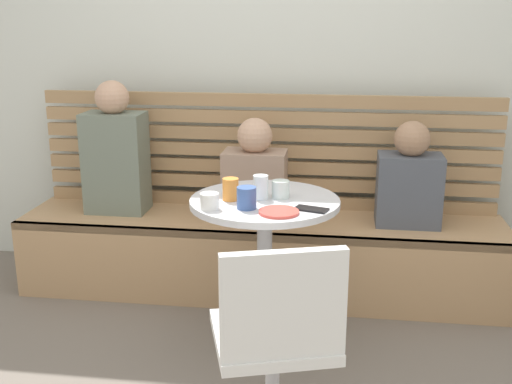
{
  "coord_description": "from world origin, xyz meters",
  "views": [
    {
      "loc": [
        0.43,
        -2.08,
        1.54
      ],
      "look_at": [
        0.05,
        0.66,
        0.75
      ],
      "focal_mm": 43.67,
      "sensor_mm": 36.0,
      "label": 1
    }
  ],
  "objects_px": {
    "cafe_table": "(265,245)",
    "cup_ceramic_white": "(210,201)",
    "plate_small": "(279,212)",
    "person_child_left": "(409,180)",
    "booth_bench": "(260,255)",
    "white_chair": "(276,347)",
    "cup_mug_blue": "(247,198)",
    "cup_water_clear": "(261,187)",
    "person_adult": "(116,154)",
    "phone_on_table": "(311,209)",
    "person_child_middle": "(255,177)",
    "cup_glass_short": "(281,189)",
    "cup_tumbler_orange": "(231,189)"
  },
  "relations": [
    {
      "from": "cafe_table",
      "to": "cup_ceramic_white",
      "type": "height_order",
      "value": "cup_ceramic_white"
    },
    {
      "from": "cafe_table",
      "to": "plate_small",
      "type": "bearing_deg",
      "value": -67.44
    },
    {
      "from": "person_child_left",
      "to": "cup_ceramic_white",
      "type": "relative_size",
      "value": 7.08
    },
    {
      "from": "booth_bench",
      "to": "white_chair",
      "type": "bearing_deg",
      "value": -80.38
    },
    {
      "from": "booth_bench",
      "to": "white_chair",
      "type": "distance_m",
      "value": 1.46
    },
    {
      "from": "person_child_left",
      "to": "cup_mug_blue",
      "type": "relative_size",
      "value": 5.97
    },
    {
      "from": "white_chair",
      "to": "plate_small",
      "type": "relative_size",
      "value": 5.0
    },
    {
      "from": "cafe_table",
      "to": "cup_water_clear",
      "type": "relative_size",
      "value": 6.73
    },
    {
      "from": "cafe_table",
      "to": "plate_small",
      "type": "xyz_separation_m",
      "value": [
        0.08,
        -0.2,
        0.23
      ]
    },
    {
      "from": "white_chair",
      "to": "person_child_left",
      "type": "relative_size",
      "value": 1.5
    },
    {
      "from": "plate_small",
      "to": "booth_bench",
      "type": "bearing_deg",
      "value": 102.77
    },
    {
      "from": "person_adult",
      "to": "phone_on_table",
      "type": "distance_m",
      "value": 1.4
    },
    {
      "from": "cup_water_clear",
      "to": "person_child_middle",
      "type": "bearing_deg",
      "value": 100.52
    },
    {
      "from": "cup_mug_blue",
      "to": "cup_glass_short",
      "type": "height_order",
      "value": "cup_mug_blue"
    },
    {
      "from": "person_adult",
      "to": "person_child_middle",
      "type": "height_order",
      "value": "person_adult"
    },
    {
      "from": "person_adult",
      "to": "phone_on_table",
      "type": "bearing_deg",
      "value": -34.39
    },
    {
      "from": "booth_bench",
      "to": "plate_small",
      "type": "relative_size",
      "value": 15.88
    },
    {
      "from": "booth_bench",
      "to": "cup_mug_blue",
      "type": "bearing_deg",
      "value": -86.96
    },
    {
      "from": "cup_glass_short",
      "to": "phone_on_table",
      "type": "height_order",
      "value": "cup_glass_short"
    },
    {
      "from": "plate_small",
      "to": "phone_on_table",
      "type": "height_order",
      "value": "plate_small"
    },
    {
      "from": "white_chair",
      "to": "person_child_middle",
      "type": "xyz_separation_m",
      "value": [
        -0.27,
        1.39,
        0.22
      ]
    },
    {
      "from": "person_child_middle",
      "to": "plate_small",
      "type": "distance_m",
      "value": 0.81
    },
    {
      "from": "cup_water_clear",
      "to": "plate_small",
      "type": "height_order",
      "value": "cup_water_clear"
    },
    {
      "from": "person_adult",
      "to": "plate_small",
      "type": "distance_m",
      "value": 1.33
    },
    {
      "from": "booth_bench",
      "to": "cup_water_clear",
      "type": "xyz_separation_m",
      "value": [
        0.08,
        -0.62,
        0.57
      ]
    },
    {
      "from": "white_chair",
      "to": "cup_glass_short",
      "type": "bearing_deg",
      "value": 94.92
    },
    {
      "from": "cafe_table",
      "to": "cup_water_clear",
      "type": "xyz_separation_m",
      "value": [
        -0.02,
        -0.0,
        0.28
      ]
    },
    {
      "from": "cup_tumbler_orange",
      "to": "person_child_left",
      "type": "bearing_deg",
      "value": 38.2
    },
    {
      "from": "cup_mug_blue",
      "to": "plate_small",
      "type": "distance_m",
      "value": 0.16
    },
    {
      "from": "booth_bench",
      "to": "cup_ceramic_white",
      "type": "bearing_deg",
      "value": -98.21
    },
    {
      "from": "cup_mug_blue",
      "to": "cup_glass_short",
      "type": "xyz_separation_m",
      "value": [
        0.13,
        0.18,
        -0.01
      ]
    },
    {
      "from": "booth_bench",
      "to": "person_child_left",
      "type": "bearing_deg",
      "value": 1.53
    },
    {
      "from": "booth_bench",
      "to": "cafe_table",
      "type": "bearing_deg",
      "value": -80.69
    },
    {
      "from": "cafe_table",
      "to": "person_adult",
      "type": "height_order",
      "value": "person_adult"
    },
    {
      "from": "cup_tumbler_orange",
      "to": "white_chair",
      "type": "bearing_deg",
      "value": -69.4
    },
    {
      "from": "plate_small",
      "to": "cup_glass_short",
      "type": "bearing_deg",
      "value": 93.86
    },
    {
      "from": "cup_water_clear",
      "to": "booth_bench",
      "type": "bearing_deg",
      "value": 97.6
    },
    {
      "from": "cup_mug_blue",
      "to": "person_adult",
      "type": "bearing_deg",
      "value": 137.49
    },
    {
      "from": "booth_bench",
      "to": "cup_water_clear",
      "type": "relative_size",
      "value": 24.55
    },
    {
      "from": "person_adult",
      "to": "cup_water_clear",
      "type": "height_order",
      "value": "person_adult"
    },
    {
      "from": "cup_ceramic_white",
      "to": "person_child_middle",
      "type": "bearing_deg",
      "value": 83.45
    },
    {
      "from": "person_child_middle",
      "to": "cup_glass_short",
      "type": "bearing_deg",
      "value": -70.52
    },
    {
      "from": "plate_small",
      "to": "person_child_middle",
      "type": "bearing_deg",
      "value": 105.07
    },
    {
      "from": "cafe_table",
      "to": "cup_glass_short",
      "type": "bearing_deg",
      "value": 22.56
    },
    {
      "from": "cup_mug_blue",
      "to": "person_child_middle",
      "type": "bearing_deg",
      "value": 95.24
    },
    {
      "from": "person_child_left",
      "to": "plate_small",
      "type": "xyz_separation_m",
      "value": [
        -0.62,
        -0.83,
        0.06
      ]
    },
    {
      "from": "person_adult",
      "to": "person_child_middle",
      "type": "xyz_separation_m",
      "value": [
        0.81,
        -0.07,
        -0.09
      ]
    },
    {
      "from": "cup_mug_blue",
      "to": "white_chair",
      "type": "bearing_deg",
      "value": -73.05
    },
    {
      "from": "cup_ceramic_white",
      "to": "person_child_left",
      "type": "bearing_deg",
      "value": 41.64
    },
    {
      "from": "person_adult",
      "to": "cup_glass_short",
      "type": "xyz_separation_m",
      "value": [
        1.01,
        -0.62,
        0.0
      ]
    }
  ]
}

